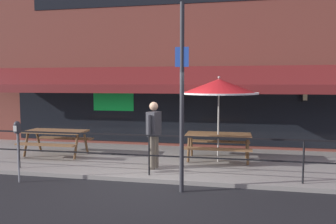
# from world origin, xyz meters

# --- Properties ---
(ground_plane) EXTENTS (120.00, 120.00, 0.00)m
(ground_plane) POSITION_xyz_m (0.00, 0.00, 0.00)
(ground_plane) COLOR black
(patio_deck) EXTENTS (15.00, 4.00, 0.10)m
(patio_deck) POSITION_xyz_m (0.00, 2.00, 0.05)
(patio_deck) COLOR gray
(patio_deck) RESTS_ON ground
(restaurant_building) EXTENTS (15.00, 1.60, 8.03)m
(restaurant_building) POSITION_xyz_m (0.00, 4.23, 3.98)
(restaurant_building) COLOR brown
(restaurant_building) RESTS_ON ground
(patio_railing) EXTENTS (13.84, 0.04, 0.97)m
(patio_railing) POSITION_xyz_m (0.00, 0.30, 0.80)
(patio_railing) COLOR black
(patio_railing) RESTS_ON patio_deck
(picnic_table_left) EXTENTS (1.80, 1.42, 0.76)m
(picnic_table_left) POSITION_xyz_m (-3.27, 1.81, 0.71)
(picnic_table_left) COLOR brown
(picnic_table_left) RESTS_ON patio_deck
(picnic_table_centre) EXTENTS (1.80, 1.42, 0.76)m
(picnic_table_centre) POSITION_xyz_m (1.55, 2.11, 0.71)
(picnic_table_centre) COLOR brown
(picnic_table_centre) RESTS_ON patio_deck
(patio_umbrella_centre) EXTENTS (2.14, 2.14, 2.38)m
(patio_umbrella_centre) POSITION_xyz_m (1.55, 1.98, 2.18)
(patio_umbrella_centre) COLOR #B7B2A8
(patio_umbrella_centre) RESTS_ON patio_deck
(pedestrian_walking) EXTENTS (0.33, 0.60, 1.71)m
(pedestrian_walking) POSITION_xyz_m (-0.04, 0.93, 1.06)
(pedestrian_walking) COLOR #665B4C
(pedestrian_walking) RESTS_ON patio_deck
(parking_meter_near) EXTENTS (0.15, 0.16, 1.42)m
(parking_meter_near) POSITION_xyz_m (-2.89, -0.51, 1.15)
(parking_meter_near) COLOR gray
(parking_meter_near) RESTS_ON ground
(street_sign_pole) EXTENTS (0.28, 0.09, 3.91)m
(street_sign_pole) POSITION_xyz_m (0.90, -0.45, 2.01)
(street_sign_pole) COLOR #2D2D33
(street_sign_pole) RESTS_ON ground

